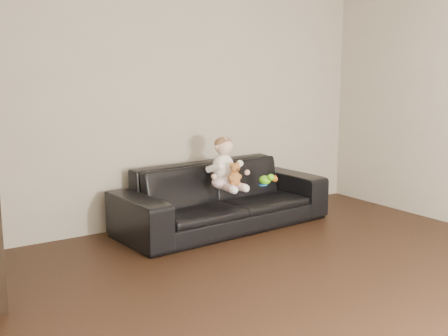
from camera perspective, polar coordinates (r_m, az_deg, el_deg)
floor at (r=4.17m, az=13.33°, el=-13.88°), size 5.50×5.50×0.00m
wall_back at (r=6.04m, az=-5.50°, el=6.59°), size 5.00×0.00×5.00m
sofa at (r=5.93m, az=-0.10°, el=-2.88°), size 2.35×1.06×0.67m
baby at (r=5.72m, az=0.08°, el=0.15°), size 0.36×0.45×0.54m
teddy_bear at (r=5.60m, az=1.09°, el=-0.65°), size 0.15×0.15×0.24m
toy_green at (r=6.00m, az=4.19°, el=-1.23°), size 0.16×0.18×0.10m
toy_rattle at (r=6.14m, az=5.20°, el=-1.14°), size 0.08×0.08×0.06m
toy_blue_disc at (r=5.97m, az=4.00°, el=-1.72°), size 0.11×0.11×0.01m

